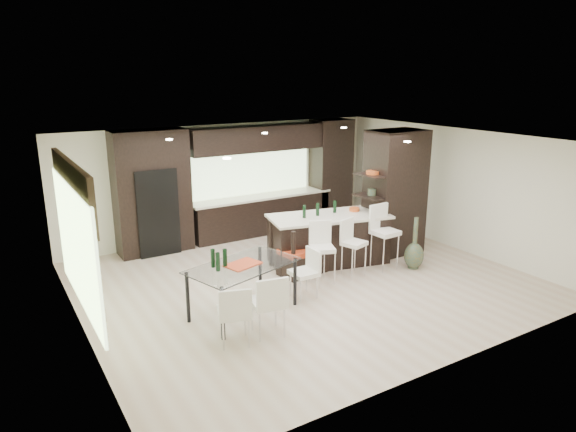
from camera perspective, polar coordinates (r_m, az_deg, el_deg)
ground at (r=9.95m, az=1.82°, el=-7.19°), size 8.00×8.00×0.00m
back_wall at (r=12.50m, az=-6.96°, el=3.94°), size 8.00×0.02×2.70m
left_wall at (r=8.12m, az=-22.48°, el=-3.58°), size 0.02×7.00×2.70m
right_wall at (r=12.11m, az=17.94°, el=2.92°), size 0.02×7.00×2.70m
ceiling at (r=9.24m, az=1.96°, el=8.43°), size 8.00×7.00×0.02m
window_left at (r=8.32m, az=-22.44°, el=-3.14°), size 0.04×3.20×1.90m
window_back at (r=12.68m, az=-4.45°, el=5.10°), size 3.40×0.04×1.20m
stone_accent at (r=8.10m, az=-22.89°, el=2.94°), size 0.08×3.00×0.80m
ceiling_spots at (r=9.45m, az=1.12°, el=8.47°), size 4.00×3.00×0.02m
back_cabinetry at (r=12.42m, az=-4.23°, el=3.94°), size 6.80×0.68×2.70m
refrigerator at (r=11.60m, az=-14.66°, el=0.59°), size 0.90×0.68×1.90m
partition_column at (r=11.38m, az=11.79°, el=2.58°), size 1.20×0.80×2.70m
kitchen_island at (r=10.73m, az=4.55°, el=-2.55°), size 2.66×1.59×1.03m
stool_left at (r=9.68m, az=3.81°, el=-4.84°), size 0.55×0.55×0.96m
stool_mid at (r=10.13m, az=7.31°, el=-4.13°), size 0.50×0.50×0.91m
stool_right at (r=10.55m, az=10.68°, el=-3.03°), size 0.49×0.49×1.06m
bench at (r=10.35m, az=2.61°, el=-4.68°), size 1.45×0.71×0.54m
floor_vase at (r=10.68m, az=13.90°, el=-2.95°), size 0.50×0.50×1.08m
dining_table at (r=8.54m, az=-4.99°, el=-8.10°), size 1.99×1.46×0.86m
chair_near at (r=7.86m, az=-2.25°, el=-10.01°), size 0.57×0.57×0.91m
chair_far at (r=7.66m, az=-5.99°, el=-11.02°), size 0.59×0.59×0.87m
chair_end at (r=9.09m, az=1.76°, el=-6.69°), size 0.44×0.44×0.81m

